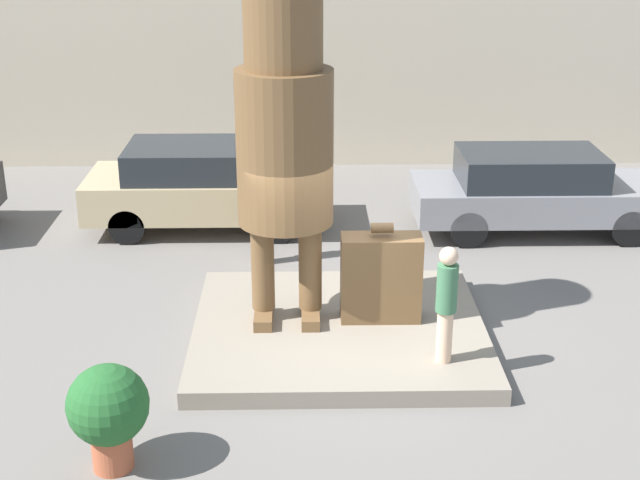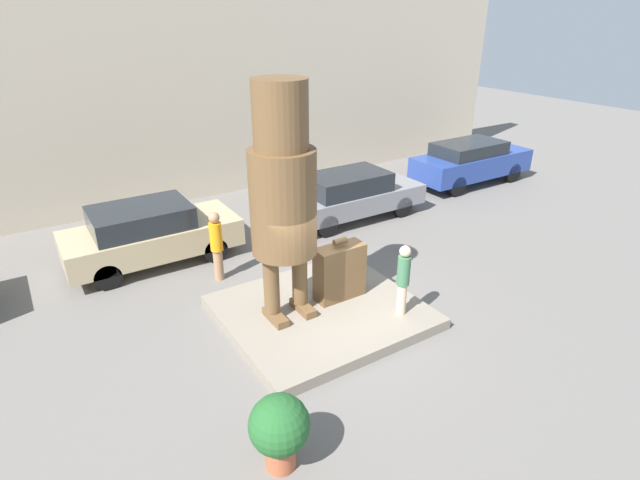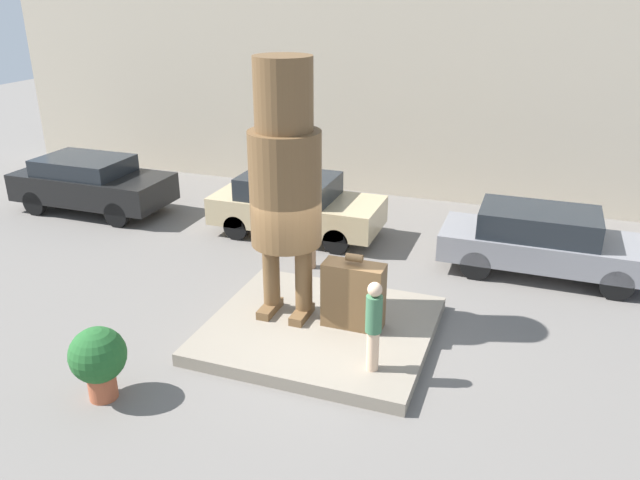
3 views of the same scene
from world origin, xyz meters
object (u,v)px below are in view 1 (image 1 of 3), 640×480
Objects in this scene: tourist at (446,300)px; parked_car_grey at (537,190)px; parked_car_tan at (203,184)px; worker_hivis at (259,209)px; planter_pot at (108,410)px; statue_figure at (284,125)px; giant_suitcase at (381,277)px.

tourist is 0.34× the size of parked_car_grey.
parked_car_tan is 2.11m from worker_hivis.
planter_pot is 0.70× the size of worker_hivis.
worker_hivis is at bearing -58.11° from parked_car_tan.
statue_figure reaches higher than parked_car_tan.
parked_car_grey is at bearing 64.87° from tourist.
parked_car_grey is at bearing 51.66° from giant_suitcase.
tourist is 0.36× the size of parked_car_tan.
parked_car_grey reaches higher than planter_pot.
giant_suitcase is 4.42m from planter_pot.
planter_pot is (-6.32, -7.12, -0.08)m from parked_car_grey.
statue_figure is 3.06m from tourist.
tourist is 1.28× the size of planter_pot.
parked_car_grey is (2.47, 5.26, -0.29)m from tourist.
tourist is (2.01, -1.28, -1.92)m from statue_figure.
giant_suitcase reaches higher than parked_car_grey.
tourist reaches higher than parked_car_tan.
statue_figure is at bearing -69.67° from parked_car_tan.
statue_figure reaches higher than worker_hivis.
parked_car_grey is at bearing 16.17° from worker_hivis.
giant_suitcase is 5.24m from parked_car_tan.
worker_hivis is at bearing 100.93° from statue_figure.
worker_hivis is at bearing 123.27° from tourist.
tourist is at bearing -56.73° from worker_hivis.
statue_figure is 6.38m from parked_car_grey.
worker_hivis reaches higher than planter_pot.
parked_car_grey is 5.18m from worker_hivis.
tourist is at bearing -32.45° from statue_figure.
parked_car_grey is (6.08, -0.35, -0.03)m from parked_car_tan.
planter_pot is (-1.84, -3.14, -2.29)m from statue_figure.
planter_pot is (-3.86, -1.86, -0.37)m from tourist.
statue_figure is 5.10m from parked_car_tan.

